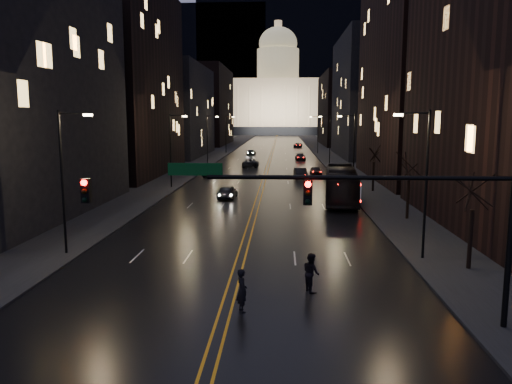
# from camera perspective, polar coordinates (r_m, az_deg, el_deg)

# --- Properties ---
(ground) EXTENTS (900.00, 900.00, 0.00)m
(ground) POSITION_cam_1_polar(r_m,az_deg,el_deg) (21.60, -3.94, -14.82)
(ground) COLOR black
(ground) RESTS_ON ground
(road) EXTENTS (20.00, 320.00, 0.02)m
(road) POSITION_cam_1_polar(r_m,az_deg,el_deg) (149.95, 2.04, 5.23)
(road) COLOR black
(road) RESTS_ON ground
(sidewalk_left) EXTENTS (8.00, 320.00, 0.16)m
(sidewalk_left) POSITION_cam_1_polar(r_m,az_deg,el_deg) (150.83, -3.31, 5.27)
(sidewalk_left) COLOR black
(sidewalk_left) RESTS_ON ground
(sidewalk_right) EXTENTS (8.00, 320.00, 0.16)m
(sidewalk_right) POSITION_cam_1_polar(r_m,az_deg,el_deg) (150.37, 7.41, 5.21)
(sidewalk_right) COLOR black
(sidewalk_right) RESTS_ON ground
(center_line) EXTENTS (0.62, 320.00, 0.01)m
(center_line) POSITION_cam_1_polar(r_m,az_deg,el_deg) (149.95, 2.04, 5.24)
(center_line) COLOR orange
(center_line) RESTS_ON road
(building_left_near) EXTENTS (12.00, 28.00, 22.00)m
(building_left_near) POSITION_cam_1_polar(r_m,az_deg,el_deg) (47.90, -26.84, 10.54)
(building_left_near) COLOR black
(building_left_near) RESTS_ON ground
(building_left_mid) EXTENTS (12.00, 30.00, 28.00)m
(building_left_mid) POSITION_cam_1_polar(r_m,az_deg,el_deg) (77.52, -15.00, 12.25)
(building_left_mid) COLOR black
(building_left_mid) RESTS_ON ground
(building_left_far) EXTENTS (12.00, 34.00, 20.00)m
(building_left_far) POSITION_cam_1_polar(r_m,az_deg,el_deg) (114.13, -9.00, 9.13)
(building_left_far) COLOR black
(building_left_far) RESTS_ON ground
(building_left_dist) EXTENTS (12.00, 40.00, 24.00)m
(building_left_dist) POSITION_cam_1_polar(r_m,az_deg,el_deg) (161.44, -5.46, 9.69)
(building_left_dist) COLOR black
(building_left_dist) RESTS_ON ground
(building_right_tall) EXTENTS (12.00, 30.00, 38.00)m
(building_right_tall) POSITION_cam_1_polar(r_m,az_deg,el_deg) (72.86, 18.45, 16.33)
(building_right_tall) COLOR black
(building_right_tall) RESTS_ON ground
(building_right_mid) EXTENTS (12.00, 34.00, 26.00)m
(building_right_mid) POSITION_cam_1_polar(r_m,az_deg,el_deg) (113.30, 12.61, 10.55)
(building_right_mid) COLOR black
(building_right_mid) RESTS_ON ground
(building_right_dist) EXTENTS (12.00, 40.00, 22.00)m
(building_right_dist) POSITION_cam_1_polar(r_m,az_deg,el_deg) (160.78, 9.73, 9.26)
(building_right_dist) COLOR black
(building_right_dist) RESTS_ON ground
(mountain_ridge) EXTENTS (520.00, 60.00, 130.00)m
(mountain_ridge) POSITION_cam_1_polar(r_m,az_deg,el_deg) (405.39, 8.62, 16.42)
(mountain_ridge) COLOR black
(mountain_ridge) RESTS_ON ground
(capitol) EXTENTS (90.00, 50.00, 58.50)m
(capitol) POSITION_cam_1_polar(r_m,az_deg,el_deg) (269.83, 2.50, 10.32)
(capitol) COLOR black
(capitol) RESTS_ON ground
(traffic_signal) EXTENTS (17.29, 0.45, 7.00)m
(traffic_signal) POSITION_cam_1_polar(r_m,az_deg,el_deg) (20.27, 12.72, -1.49)
(traffic_signal) COLOR black
(traffic_signal) RESTS_ON ground
(streetlamp_right_near) EXTENTS (2.13, 0.25, 9.00)m
(streetlamp_right_near) POSITION_cam_1_polar(r_m,az_deg,el_deg) (31.03, 18.58, 1.65)
(streetlamp_right_near) COLOR black
(streetlamp_right_near) RESTS_ON ground
(streetlamp_left_near) EXTENTS (2.13, 0.25, 9.00)m
(streetlamp_left_near) POSITION_cam_1_polar(r_m,az_deg,el_deg) (32.70, -21.00, 1.86)
(streetlamp_left_near) COLOR black
(streetlamp_left_near) RESTS_ON ground
(streetlamp_right_mid) EXTENTS (2.13, 0.25, 9.00)m
(streetlamp_right_mid) POSITION_cam_1_polar(r_m,az_deg,el_deg) (60.37, 10.97, 5.06)
(streetlamp_right_mid) COLOR black
(streetlamp_right_mid) RESTS_ON ground
(streetlamp_left_mid) EXTENTS (2.13, 0.25, 9.00)m
(streetlamp_left_mid) POSITION_cam_1_polar(r_m,az_deg,el_deg) (61.24, -9.58, 5.14)
(streetlamp_left_mid) COLOR black
(streetlamp_left_mid) RESTS_ON ground
(streetlamp_right_far) EXTENTS (2.13, 0.25, 9.00)m
(streetlamp_right_far) POSITION_cam_1_polar(r_m,az_deg,el_deg) (90.14, 8.34, 6.21)
(streetlamp_right_far) COLOR black
(streetlamp_right_far) RESTS_ON ground
(streetlamp_left_far) EXTENTS (2.13, 0.25, 9.00)m
(streetlamp_left_far) POSITION_cam_1_polar(r_m,az_deg,el_deg) (90.73, -5.47, 6.28)
(streetlamp_left_far) COLOR black
(streetlamp_left_far) RESTS_ON ground
(streetlamp_right_dist) EXTENTS (2.13, 0.25, 9.00)m
(streetlamp_right_dist) POSITION_cam_1_polar(r_m,az_deg,el_deg) (120.03, 7.02, 6.79)
(streetlamp_right_dist) COLOR black
(streetlamp_right_dist) RESTS_ON ground
(streetlamp_left_dist) EXTENTS (2.13, 0.25, 9.00)m
(streetlamp_left_dist) POSITION_cam_1_polar(r_m,az_deg,el_deg) (120.47, -3.37, 6.84)
(streetlamp_left_dist) COLOR black
(streetlamp_left_dist) RESTS_ON ground
(tree_right_near) EXTENTS (2.40, 2.40, 6.65)m
(tree_right_near) POSITION_cam_1_polar(r_m,az_deg,el_deg) (29.89, 23.59, 0.06)
(tree_right_near) COLOR black
(tree_right_near) RESTS_ON ground
(tree_right_mid) EXTENTS (2.40, 2.40, 6.65)m
(tree_right_mid) POSITION_cam_1_polar(r_m,az_deg,el_deg) (43.18, 17.11, 2.79)
(tree_right_mid) COLOR black
(tree_right_mid) RESTS_ON ground
(tree_right_far) EXTENTS (2.40, 2.40, 6.65)m
(tree_right_far) POSITION_cam_1_polar(r_m,az_deg,el_deg) (58.78, 13.34, 4.35)
(tree_right_far) COLOR black
(tree_right_far) RESTS_ON ground
(bus) EXTENTS (4.09, 13.07, 3.58)m
(bus) POSITION_cam_1_polar(r_m,az_deg,el_deg) (51.49, 9.69, 0.84)
(bus) COLOR black
(bus) RESTS_ON ground
(oncoming_car_a) EXTENTS (2.02, 4.45, 1.48)m
(oncoming_car_a) POSITION_cam_1_polar(r_m,az_deg,el_deg) (53.12, -3.28, 0.04)
(oncoming_car_a) COLOR black
(oncoming_car_a) RESTS_ON ground
(oncoming_car_b) EXTENTS (2.16, 4.93, 1.57)m
(oncoming_car_b) POSITION_cam_1_polar(r_m,az_deg,el_deg) (73.06, -5.13, 2.37)
(oncoming_car_b) COLOR black
(oncoming_car_b) RESTS_ON ground
(oncoming_car_c) EXTENTS (2.73, 5.60, 1.53)m
(oncoming_car_c) POSITION_cam_1_polar(r_m,az_deg,el_deg) (86.88, -0.63, 3.36)
(oncoming_car_c) COLOR black
(oncoming_car_c) RESTS_ON ground
(oncoming_car_d) EXTENTS (2.15, 4.56, 1.28)m
(oncoming_car_d) POSITION_cam_1_polar(r_m,az_deg,el_deg) (114.77, -0.57, 4.55)
(oncoming_car_d) COLOR black
(oncoming_car_d) RESTS_ON ground
(receding_car_a) EXTENTS (1.94, 4.72, 1.52)m
(receding_car_a) POSITION_cam_1_polar(r_m,az_deg,el_deg) (70.49, 5.11, 2.13)
(receding_car_a) COLOR black
(receding_car_a) RESTS_ON ground
(receding_car_b) EXTENTS (1.77, 3.97, 1.33)m
(receding_car_b) POSITION_cam_1_polar(r_m,az_deg,el_deg) (75.06, 6.86, 2.41)
(receding_car_b) COLOR black
(receding_car_b) RESTS_ON ground
(receding_car_c) EXTENTS (2.13, 4.78, 1.36)m
(receding_car_c) POSITION_cam_1_polar(r_m,az_deg,el_deg) (101.25, 5.09, 4.01)
(receding_car_c) COLOR black
(receding_car_c) RESTS_ON ground
(receding_car_d) EXTENTS (2.79, 4.99, 1.32)m
(receding_car_d) POSITION_cam_1_polar(r_m,az_deg,el_deg) (145.69, 4.81, 5.37)
(receding_car_d) COLOR black
(receding_car_d) RESTS_ON ground
(pedestrian_a) EXTENTS (0.73, 0.85, 1.97)m
(pedestrian_a) POSITION_cam_1_polar(r_m,az_deg,el_deg) (22.44, -1.62, -11.20)
(pedestrian_a) COLOR black
(pedestrian_a) RESTS_ON ground
(pedestrian_b) EXTENTS (0.84, 1.08, 1.96)m
(pedestrian_b) POSITION_cam_1_polar(r_m,az_deg,el_deg) (25.07, 6.33, -9.12)
(pedestrian_b) COLOR black
(pedestrian_b) RESTS_ON ground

